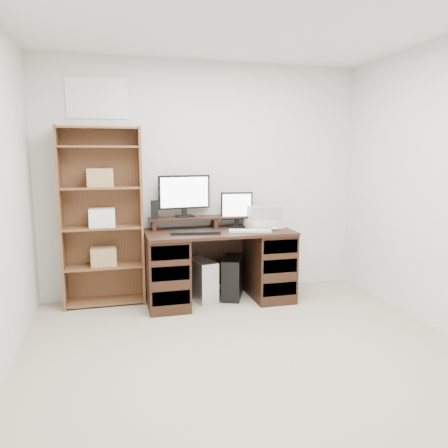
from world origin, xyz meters
name	(u,v)px	position (x,y,z in m)	size (l,w,h in m)	color
room	(268,197)	(0.00, 0.00, 1.25)	(3.54, 4.04, 2.54)	#B3A78D
desk	(219,264)	(0.07, 1.64, 0.39)	(1.50, 0.70, 0.75)	black
riser_shelf	(214,219)	(0.07, 1.85, 0.84)	(1.40, 0.22, 0.12)	black
monitor_wide	(184,194)	(-0.24, 1.89, 1.12)	(0.56, 0.16, 0.44)	black
monitor_small	(237,208)	(0.31, 1.81, 0.95)	(0.34, 0.14, 0.37)	black
speaker	(155,210)	(-0.57, 1.82, 0.97)	(0.08, 0.08, 0.19)	black
keyboard_black	(195,232)	(-0.20, 1.52, 0.76)	(0.49, 0.16, 0.03)	black
keyboard_white	(250,231)	(0.36, 1.48, 0.76)	(0.43, 0.13, 0.02)	silver
mouse	(275,228)	(0.64, 1.53, 0.77)	(0.08, 0.05, 0.03)	silver
printer	(264,223)	(0.58, 1.69, 0.79)	(0.36, 0.27, 0.09)	beige
basket	(264,213)	(0.58, 1.69, 0.91)	(0.33, 0.24, 0.14)	#959B9F
tower_silver	(201,280)	(-0.10, 1.71, 0.22)	(0.19, 0.43, 0.43)	silver
tower_black	(232,277)	(0.24, 1.71, 0.22)	(0.34, 0.48, 0.44)	black
bookshelf	(102,215)	(-1.09, 1.86, 0.92)	(0.80, 0.30, 1.80)	brown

